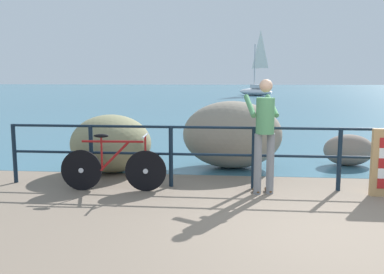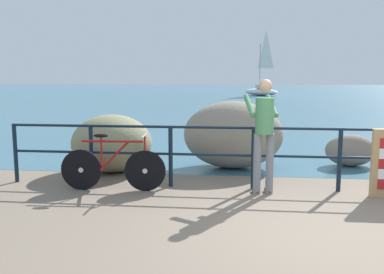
{
  "view_description": "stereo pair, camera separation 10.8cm",
  "coord_description": "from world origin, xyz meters",
  "px_view_note": "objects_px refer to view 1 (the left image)",
  "views": [
    {
      "loc": [
        -1.04,
        -4.81,
        1.82
      ],
      "look_at": [
        -1.72,
        2.33,
        0.78
      ],
      "focal_mm": 39.14,
      "sensor_mm": 36.0,
      "label": 1
    },
    {
      "loc": [
        -0.93,
        -4.8,
        1.82
      ],
      "look_at": [
        -1.72,
        2.33,
        0.78
      ],
      "focal_mm": 39.14,
      "sensor_mm": 36.0,
      "label": 2
    }
  ],
  "objects_px": {
    "breakwater_boulder_left": "(111,143)",
    "sailboat": "(256,88)",
    "breakwater_boulder_main": "(232,135)",
    "bicycle": "(114,167)",
    "breakwater_boulder_right": "(349,150)",
    "person_at_railing": "(264,131)"
  },
  "relations": [
    {
      "from": "breakwater_boulder_left",
      "to": "sailboat",
      "type": "relative_size",
      "value": 0.25
    },
    {
      "from": "breakwater_boulder_main",
      "to": "breakwater_boulder_left",
      "type": "xyz_separation_m",
      "value": [
        -2.31,
        -0.59,
        -0.12
      ]
    },
    {
      "from": "bicycle",
      "to": "breakwater_boulder_right",
      "type": "relative_size",
      "value": 1.68
    },
    {
      "from": "breakwater_boulder_left",
      "to": "sailboat",
      "type": "height_order",
      "value": "sailboat"
    },
    {
      "from": "breakwater_boulder_main",
      "to": "breakwater_boulder_right",
      "type": "relative_size",
      "value": 1.95
    },
    {
      "from": "bicycle",
      "to": "breakwater_boulder_left",
      "type": "distance_m",
      "value": 1.4
    },
    {
      "from": "person_at_railing",
      "to": "breakwater_boulder_main",
      "type": "distance_m",
      "value": 1.94
    },
    {
      "from": "bicycle",
      "to": "sailboat",
      "type": "xyz_separation_m",
      "value": [
        4.13,
        34.52,
        0.32
      ]
    },
    {
      "from": "person_at_railing",
      "to": "breakwater_boulder_left",
      "type": "xyz_separation_m",
      "value": [
        -2.8,
        1.25,
        -0.44
      ]
    },
    {
      "from": "sailboat",
      "to": "bicycle",
      "type": "bearing_deg",
      "value": 133.85
    },
    {
      "from": "bicycle",
      "to": "breakwater_boulder_right",
      "type": "xyz_separation_m",
      "value": [
        4.27,
        2.35,
        -0.07
      ]
    },
    {
      "from": "breakwater_boulder_main",
      "to": "bicycle",
      "type": "bearing_deg",
      "value": -134.43
    },
    {
      "from": "person_at_railing",
      "to": "breakwater_boulder_right",
      "type": "xyz_separation_m",
      "value": [
        1.9,
        2.28,
        -0.67
      ]
    },
    {
      "from": "bicycle",
      "to": "breakwater_boulder_left",
      "type": "xyz_separation_m",
      "value": [
        -0.43,
        1.32,
        0.16
      ]
    },
    {
      "from": "breakwater_boulder_main",
      "to": "breakwater_boulder_right",
      "type": "bearing_deg",
      "value": 10.22
    },
    {
      "from": "bicycle",
      "to": "sailboat",
      "type": "height_order",
      "value": "sailboat"
    },
    {
      "from": "bicycle",
      "to": "breakwater_boulder_right",
      "type": "height_order",
      "value": "bicycle"
    },
    {
      "from": "person_at_railing",
      "to": "breakwater_boulder_left",
      "type": "height_order",
      "value": "person_at_railing"
    },
    {
      "from": "breakwater_boulder_left",
      "to": "breakwater_boulder_main",
      "type": "bearing_deg",
      "value": 14.41
    },
    {
      "from": "breakwater_boulder_right",
      "to": "sailboat",
      "type": "relative_size",
      "value": 0.16
    },
    {
      "from": "bicycle",
      "to": "breakwater_boulder_main",
      "type": "bearing_deg",
      "value": 43.04
    },
    {
      "from": "breakwater_boulder_main",
      "to": "breakwater_boulder_left",
      "type": "distance_m",
      "value": 2.39
    }
  ]
}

